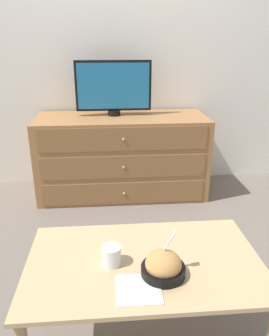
% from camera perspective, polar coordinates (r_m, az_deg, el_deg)
% --- Properties ---
extents(ground_plane, '(12.00, 12.00, 0.00)m').
position_cam_1_polar(ground_plane, '(3.42, -3.32, -1.82)').
color(ground_plane, '#70665B').
extents(wall_back, '(12.00, 0.05, 2.60)m').
position_cam_1_polar(wall_back, '(3.17, -3.86, 20.53)').
color(wall_back, white).
rests_on(wall_back, ground_plane).
extents(dresser, '(1.49, 0.60, 0.72)m').
position_cam_1_polar(dresser, '(2.99, -2.17, 2.16)').
color(dresser, '#9E6B3D').
rests_on(dresser, ground_plane).
extents(tv, '(0.65, 0.11, 0.47)m').
position_cam_1_polar(tv, '(2.91, -3.69, 13.91)').
color(tv, black).
rests_on(tv, dresser).
extents(coffee_table, '(1.03, 0.62, 0.45)m').
position_cam_1_polar(coffee_table, '(1.52, 1.67, -17.43)').
color(coffee_table, tan).
rests_on(coffee_table, ground_plane).
extents(takeout_bowl, '(0.18, 0.18, 0.19)m').
position_cam_1_polar(takeout_bowl, '(1.40, 5.03, -16.66)').
color(takeout_bowl, black).
rests_on(takeout_bowl, coffee_table).
extents(drink_cup, '(0.08, 0.08, 0.09)m').
position_cam_1_polar(drink_cup, '(1.45, -4.05, -15.13)').
color(drink_cup, white).
rests_on(drink_cup, coffee_table).
extents(napkin, '(0.18, 0.18, 0.00)m').
position_cam_1_polar(napkin, '(1.35, 0.71, -20.32)').
color(napkin, silver).
rests_on(napkin, coffee_table).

